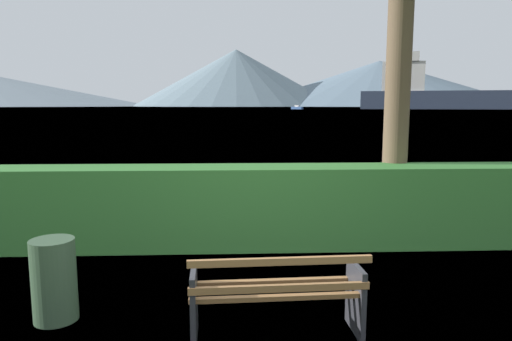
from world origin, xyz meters
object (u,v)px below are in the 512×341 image
cargo_ship_large (460,93)px  tender_far (297,108)px  park_bench (277,294)px  trash_bin (54,280)px  fishing_boat_near (415,108)px

cargo_ship_large → tender_far: size_ratio=19.31×
park_bench → cargo_ship_large: 233.88m
trash_bin → cargo_ship_large: cargo_ship_large is taller
cargo_ship_large → tender_far: bearing=179.4°
tender_far → fishing_boat_near: bearing=30.9°
park_bench → fishing_boat_near: (100.55, 253.86, 0.05)m
park_bench → trash_bin: park_bench is taller
park_bench → trash_bin: (-2.23, 0.45, 0.00)m
cargo_ship_large → tender_far: cargo_ship_large is taller
trash_bin → cargo_ship_large: 234.48m
park_bench → tender_far: size_ratio=0.30×
fishing_boat_near → cargo_ship_large: bearing=-85.9°
cargo_ship_large → fishing_boat_near: (-3.20, 44.37, -6.86)m
park_bench → cargo_ship_large: (103.75, 209.49, 6.91)m
trash_bin → fishing_boat_near: 273.46m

